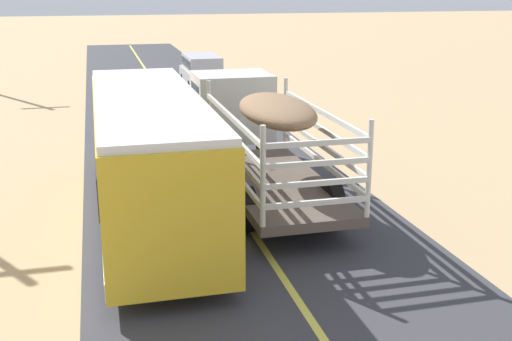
% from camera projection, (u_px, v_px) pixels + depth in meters
% --- Properties ---
extents(livestock_truck, '(2.53, 9.70, 3.02)m').
position_uv_depth(livestock_truck, '(247.00, 120.00, 19.45)').
color(livestock_truck, silver).
rests_on(livestock_truck, road_surface).
extents(bus, '(2.54, 10.00, 3.21)m').
position_uv_depth(bus, '(149.00, 155.00, 15.65)').
color(bus, gold).
rests_on(bus, road_surface).
extents(car_far, '(1.90, 4.62, 1.93)m').
position_uv_depth(car_far, '(202.00, 71.00, 35.59)').
color(car_far, silver).
rests_on(car_far, road_surface).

